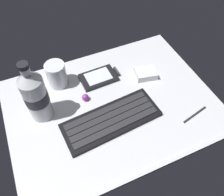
{
  "coord_description": "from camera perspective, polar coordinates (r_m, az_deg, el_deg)",
  "views": [
    {
      "loc": [
        -17.45,
        -39.36,
        58.61
      ],
      "look_at": [
        0.0,
        0.0,
        3.0
      ],
      "focal_mm": 37.14,
      "sensor_mm": 36.0,
      "label": 1
    }
  ],
  "objects": [
    {
      "name": "juice_cup",
      "position": [
        0.77,
        -13.43,
        5.43
      ],
      "size": [
        6.4,
        6.4,
        8.5
      ],
      "color": "silver",
      "rests_on": "ground_plane"
    },
    {
      "name": "trackball_mouse",
      "position": [
        0.73,
        -6.59,
        0.16
      ],
      "size": [
        2.2,
        2.2,
        2.2
      ],
      "primitive_type": "sphere",
      "color": "purple",
      "rests_on": "ground_plane"
    },
    {
      "name": "water_bottle",
      "position": [
        0.67,
        -18.34,
        0.63
      ],
      "size": [
        6.73,
        6.73,
        20.8
      ],
      "color": "silver",
      "rests_on": "ground_plane"
    },
    {
      "name": "keyboard",
      "position": [
        0.68,
        -0.2,
        -5.36
      ],
      "size": [
        29.75,
        13.16,
        1.7
      ],
      "color": "black",
      "rests_on": "ground_plane"
    },
    {
      "name": "stylus_pen",
      "position": [
        0.74,
        19.77,
        -3.77
      ],
      "size": [
        9.44,
        2.66,
        0.7
      ],
      "primitive_type": "cylinder",
      "rotation": [
        0.0,
        1.57,
        0.21
      ],
      "color": "#26262B",
      "rests_on": "ground_plane"
    },
    {
      "name": "handheld_device",
      "position": [
        0.79,
        -2.95,
        5.17
      ],
      "size": [
        12.95,
        7.93,
        1.5
      ],
      "color": "black",
      "rests_on": "ground_plane"
    },
    {
      "name": "charger_block",
      "position": [
        0.8,
        8.34,
        6.01
      ],
      "size": [
        8.02,
        6.95,
        2.4
      ],
      "primitive_type": "cube",
      "rotation": [
        0.0,
        0.0,
        -0.21
      ],
      "color": "white",
      "rests_on": "ground_plane"
    },
    {
      "name": "ground_plane",
      "position": [
        0.73,
        0.07,
        -2.04
      ],
      "size": [
        64.0,
        48.0,
        2.8
      ],
      "color": "silver"
    }
  ]
}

